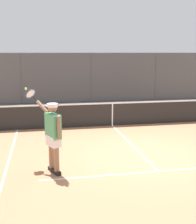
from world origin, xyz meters
TOP-DOWN VIEW (x-y plane):
  - ground_plane at (0.00, 0.00)m, footprint 60.00×60.00m
  - court_line_markings at (0.00, 1.54)m, footprint 7.65×9.01m
  - fence_backdrop at (-0.00, -9.49)m, footprint 18.57×1.37m
  - tennis_net at (0.00, -3.68)m, footprint 9.83×0.09m
  - tennis_player at (2.60, 0.81)m, footprint 0.90×1.23m

SIDE VIEW (x-z plane):
  - ground_plane at x=0.00m, z-range 0.00..0.00m
  - court_line_markings at x=0.00m, z-range 0.00..0.01m
  - tennis_net at x=0.00m, z-range -0.04..1.03m
  - tennis_player at x=2.60m, z-range 0.02..2.08m
  - fence_backdrop at x=0.00m, z-range -0.12..2.83m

